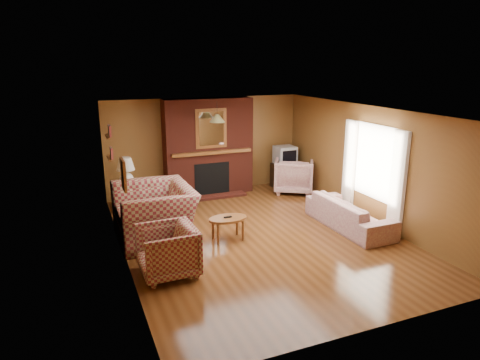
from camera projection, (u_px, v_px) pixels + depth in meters
name	position (u px, v px, depth m)	size (l,w,h in m)	color
floor	(258.00, 236.00, 8.26)	(6.50, 6.50, 0.00)	#4F2A11
ceiling	(259.00, 111.00, 7.61)	(6.50, 6.50, 0.00)	white
wall_back	(205.00, 145.00, 10.83)	(6.50, 6.50, 0.00)	brown
wall_front	(374.00, 242.00, 5.04)	(6.50, 6.50, 0.00)	brown
wall_left	(121.00, 191.00, 7.02)	(6.50, 6.50, 0.00)	brown
wall_right	(368.00, 164.00, 8.84)	(6.50, 6.50, 0.00)	brown
fireplace	(209.00, 148.00, 10.60)	(2.20, 0.82, 2.40)	#551C12
window_right	(373.00, 170.00, 8.67)	(0.10, 1.85, 2.00)	silver
bookshelf	(110.00, 143.00, 8.61)	(0.09, 0.55, 0.71)	brown
botanical_print	(123.00, 175.00, 6.67)	(0.05, 0.40, 0.50)	brown
pendant_light	(217.00, 118.00, 9.77)	(0.36, 0.36, 0.48)	black
plaid_loveseat	(155.00, 213.00, 8.01)	(1.57, 1.38, 1.02)	maroon
plaid_armchair	(168.00, 251.00, 6.67)	(0.86, 0.88, 0.80)	maroon
floral_sofa	(349.00, 213.00, 8.62)	(2.06, 0.80, 0.60)	beige
floral_armchair	(294.00, 175.00, 10.94)	(0.94, 0.97, 0.88)	beige
coffee_table	(228.00, 221.00, 8.00)	(0.73, 0.46, 0.46)	brown
side_table	(128.00, 198.00, 9.60)	(0.43, 0.43, 0.57)	brown
table_lamp	(126.00, 170.00, 9.43)	(0.40, 0.40, 0.65)	white
tv_stand	(284.00, 175.00, 11.41)	(0.59, 0.53, 0.64)	black
crt_tv	(285.00, 155.00, 11.26)	(0.51, 0.51, 0.47)	#B1B4B9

